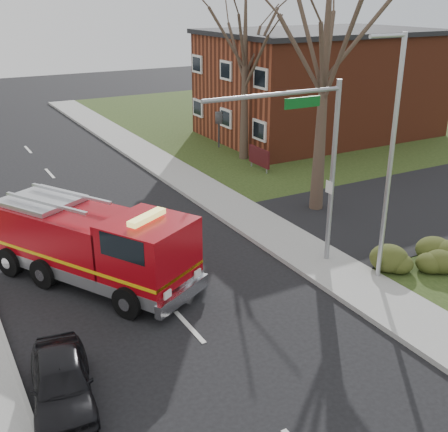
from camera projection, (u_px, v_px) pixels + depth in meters
ground at (189, 327)px, 17.10m from camera, size 120.00×120.00×0.00m
sidewalk_right at (346, 278)px, 19.89m from camera, size 2.40×80.00×0.15m
brick_building at (320, 84)px, 38.99m from camera, size 15.40×10.40×7.25m
health_center_sign at (259, 157)px, 31.69m from camera, size 0.12×2.00×1.40m
hedge_corner at (426, 259)px, 20.17m from camera, size 2.80×2.00×0.90m
bare_tree_near at (326, 46)px, 23.55m from camera, size 6.00×6.00×12.00m
bare_tree_far at (245, 50)px, 31.88m from camera, size 5.25×5.25×10.50m
traffic_signal_mast at (305, 145)px, 18.95m from camera, size 5.29×0.18×6.80m
streetlight_pole at (390, 156)px, 18.26m from camera, size 1.48×0.16×8.40m
fire_engine at (95, 246)px, 19.30m from camera, size 5.88×7.78×3.02m
parked_car_maroon at (62, 381)px, 13.73m from camera, size 2.06×3.82×1.24m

